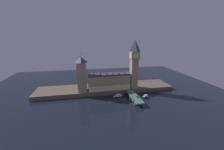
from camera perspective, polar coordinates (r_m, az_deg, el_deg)
The scene contains 16 objects.
ground_plane at distance 196.92m, azimuth -0.94°, elevation -10.56°, with size 400.00×400.00×0.00m, color black.
embankment at distance 230.88m, azimuth -2.68°, elevation -5.62°, with size 220.00×42.00×6.41m.
parliament_hall at distance 216.93m, azimuth -1.24°, elevation -2.62°, with size 65.14×17.51×30.10m.
clock_tower at distance 217.86m, azimuth 9.22°, elevation 5.13°, with size 13.22×13.33×78.21m.
victoria_tower at distance 209.41m, azimuth -12.41°, elevation 0.27°, with size 13.92×13.92×58.35m.
bridge at distance 199.29m, azimuth 9.27°, elevation -9.14°, with size 11.33×46.00×6.15m.
car_northbound_lead at distance 205.36m, azimuth 7.75°, elevation -7.45°, with size 1.93×4.63×1.53m.
car_southbound_lead at distance 194.76m, azimuth 10.52°, elevation -8.93°, with size 2.10×3.89×1.44m.
pedestrian_near_rail at distance 189.61m, azimuth 8.72°, elevation -9.45°, with size 0.38×0.38×1.81m.
pedestrian_mid_walk at distance 198.67m, azimuth 10.81°, elevation -8.36°, with size 0.38×0.38×1.69m.
pedestrian_far_rail at distance 207.97m, azimuth 6.75°, elevation -7.06°, with size 0.38×0.38×1.67m.
street_lamp_near at distance 182.65m, azimuth 9.36°, elevation -9.55°, with size 1.34×0.60×5.89m.
street_lamp_mid at distance 198.83m, azimuth 10.81°, elevation -7.47°, with size 1.34×0.60×5.85m.
street_lamp_far at distance 208.01m, azimuth 6.54°, elevation -6.15°, with size 1.34×0.60×6.23m.
boat_upstream at distance 207.38m, azimuth 2.58°, elevation -8.67°, with size 17.42×7.20×4.32m.
boat_downstream at distance 210.49m, azimuth 13.81°, elevation -8.74°, with size 10.91×6.47×4.51m.
Camera 1 is at (-31.12, -173.79, 87.21)m, focal length 22.00 mm.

